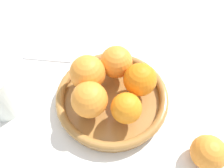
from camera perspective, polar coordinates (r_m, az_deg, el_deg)
ground_plane at (r=0.54m, az=0.00°, el=-4.48°), size 4.00×4.00×0.00m
fruit_bowl at (r=0.52m, az=0.00°, el=-3.47°), size 0.27×0.27×0.04m
orange_pile at (r=0.48m, az=-0.62°, el=0.64°), size 0.20×0.19×0.08m
stray_orange at (r=0.49m, az=23.87°, el=-16.06°), size 0.07×0.07×0.07m
napkin_folded at (r=0.68m, az=-15.18°, el=10.43°), size 0.15×0.15×0.01m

